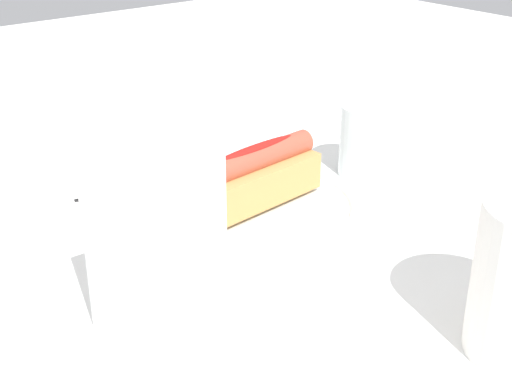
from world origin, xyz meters
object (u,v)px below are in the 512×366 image
Objects in this scene: serving_bowl at (256,212)px; water_glass at (366,142)px; hotdog_front at (256,176)px; chopstick_near at (164,182)px; napkin_box at (158,242)px.

serving_bowl is 0.20m from water_glass.
chopstick_near is at bearing -82.73° from hotdog_front.
serving_bowl is 2.50× the size of water_glass.
serving_bowl is 1.46× the size of hotdog_front.
serving_bowl is 0.16m from chopstick_near.
hotdog_front reaches higher than serving_bowl.
chopstick_near is at bearing -31.12° from water_glass.
napkin_box is (0.17, 0.08, 0.02)m from hotdog_front.
napkin_box is at bearing 25.38° from serving_bowl.
serving_bowl is 0.04m from hotdog_front.
napkin_box reaches higher than water_glass.
chopstick_near is at bearing -82.73° from serving_bowl.
water_glass is 0.38m from napkin_box.
water_glass is 0.41× the size of chopstick_near.
water_glass is 0.60× the size of napkin_box.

